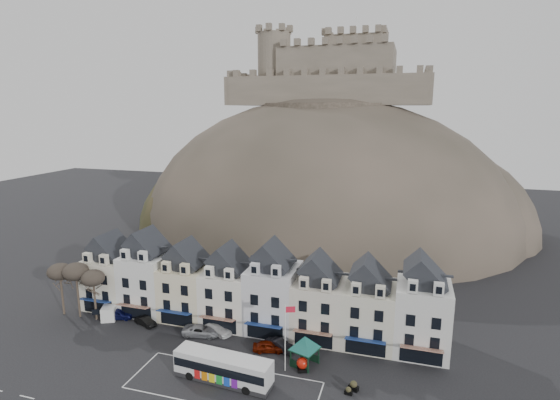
{
  "coord_description": "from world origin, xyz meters",
  "views": [
    {
      "loc": [
        21.08,
        -39.84,
        31.35
      ],
      "look_at": [
        1.96,
        24.0,
        17.25
      ],
      "focal_mm": 28.0,
      "sensor_mm": 36.0,
      "label": 1
    }
  ],
  "objects_px": {
    "car_navy": "(118,314)",
    "car_silver": "(201,331)",
    "red_buoy": "(302,364)",
    "car_black": "(145,321)",
    "flagpole": "(286,333)",
    "car_white": "(217,328)",
    "white_van": "(111,310)",
    "car_maroon": "(269,346)",
    "car_charcoal": "(280,345)",
    "bus": "(223,367)",
    "bus_shelter": "(305,343)"
  },
  "relations": [
    {
      "from": "car_silver",
      "to": "car_charcoal",
      "type": "bearing_deg",
      "value": -101.79
    },
    {
      "from": "bus",
      "to": "car_white",
      "type": "distance_m",
      "value": 11.47
    },
    {
      "from": "red_buoy",
      "to": "bus_shelter",
      "type": "bearing_deg",
      "value": 90.48
    },
    {
      "from": "bus_shelter",
      "to": "car_silver",
      "type": "height_order",
      "value": "bus_shelter"
    },
    {
      "from": "car_navy",
      "to": "car_white",
      "type": "xyz_separation_m",
      "value": [
        16.22,
        0.41,
        -0.09
      ]
    },
    {
      "from": "car_maroon",
      "to": "red_buoy",
      "type": "bearing_deg",
      "value": -134.8
    },
    {
      "from": "bus_shelter",
      "to": "car_navy",
      "type": "xyz_separation_m",
      "value": [
        -29.99,
        3.72,
        -2.23
      ]
    },
    {
      "from": "car_white",
      "to": "car_charcoal",
      "type": "relative_size",
      "value": 1.13
    },
    {
      "from": "car_navy",
      "to": "car_maroon",
      "type": "bearing_deg",
      "value": -111.97
    },
    {
      "from": "car_white",
      "to": "car_maroon",
      "type": "distance_m",
      "value": 8.87
    },
    {
      "from": "car_silver",
      "to": "white_van",
      "type": "bearing_deg",
      "value": 75.62
    },
    {
      "from": "flagpole",
      "to": "car_white",
      "type": "relative_size",
      "value": 1.79
    },
    {
      "from": "car_silver",
      "to": "car_maroon",
      "type": "bearing_deg",
      "value": -106.47
    },
    {
      "from": "car_white",
      "to": "white_van",
      "type": "bearing_deg",
      "value": 110.8
    },
    {
      "from": "white_van",
      "to": "car_navy",
      "type": "xyz_separation_m",
      "value": [
        1.52,
        -0.41,
        -0.24
      ]
    },
    {
      "from": "bus_shelter",
      "to": "car_black",
      "type": "xyz_separation_m",
      "value": [
        -24.79,
        3.13,
        -2.4
      ]
    },
    {
      "from": "bus_shelter",
      "to": "car_white",
      "type": "xyz_separation_m",
      "value": [
        -13.77,
        4.13,
        -2.32
      ]
    },
    {
      "from": "flagpole",
      "to": "white_van",
      "type": "height_order",
      "value": "flagpole"
    },
    {
      "from": "car_black",
      "to": "car_maroon",
      "type": "relative_size",
      "value": 0.92
    },
    {
      "from": "bus_shelter",
      "to": "car_charcoal",
      "type": "distance_m",
      "value": 5.22
    },
    {
      "from": "red_buoy",
      "to": "car_black",
      "type": "height_order",
      "value": "red_buoy"
    },
    {
      "from": "bus_shelter",
      "to": "car_black",
      "type": "distance_m",
      "value": 25.1
    },
    {
      "from": "white_van",
      "to": "car_maroon",
      "type": "height_order",
      "value": "white_van"
    },
    {
      "from": "car_navy",
      "to": "car_maroon",
      "type": "xyz_separation_m",
      "value": [
        24.74,
        -2.09,
        -0.08
      ]
    },
    {
      "from": "white_van",
      "to": "car_maroon",
      "type": "distance_m",
      "value": 26.38
    },
    {
      "from": "car_charcoal",
      "to": "white_van",
      "type": "bearing_deg",
      "value": 104.78
    },
    {
      "from": "bus_shelter",
      "to": "car_white",
      "type": "height_order",
      "value": "bus_shelter"
    },
    {
      "from": "flagpole",
      "to": "car_charcoal",
      "type": "distance_m",
      "value": 6.38
    },
    {
      "from": "car_silver",
      "to": "flagpole",
      "type": "bearing_deg",
      "value": -118.63
    },
    {
      "from": "white_van",
      "to": "car_white",
      "type": "xyz_separation_m",
      "value": [
        17.75,
        -0.0,
        -0.33
      ]
    },
    {
      "from": "bus",
      "to": "car_white",
      "type": "bearing_deg",
      "value": 123.07
    },
    {
      "from": "white_van",
      "to": "car_black",
      "type": "height_order",
      "value": "white_van"
    },
    {
      "from": "bus_shelter",
      "to": "white_van",
      "type": "xyz_separation_m",
      "value": [
        -31.51,
        4.13,
        -1.99
      ]
    },
    {
      "from": "car_navy",
      "to": "car_maroon",
      "type": "relative_size",
      "value": 1.12
    },
    {
      "from": "bus",
      "to": "flagpole",
      "type": "distance_m",
      "value": 8.24
    },
    {
      "from": "car_silver",
      "to": "car_maroon",
      "type": "xyz_separation_m",
      "value": [
        10.34,
        -1.21,
        -0.02
      ]
    },
    {
      "from": "flagpole",
      "to": "car_navy",
      "type": "relative_size",
      "value": 1.87
    },
    {
      "from": "white_van",
      "to": "car_silver",
      "type": "relative_size",
      "value": 0.95
    },
    {
      "from": "car_navy",
      "to": "car_maroon",
      "type": "distance_m",
      "value": 24.83
    },
    {
      "from": "car_silver",
      "to": "car_maroon",
      "type": "relative_size",
      "value": 1.25
    },
    {
      "from": "flagpole",
      "to": "car_maroon",
      "type": "relative_size",
      "value": 2.09
    },
    {
      "from": "car_black",
      "to": "car_white",
      "type": "xyz_separation_m",
      "value": [
        11.02,
        1.0,
        0.08
      ]
    },
    {
      "from": "white_van",
      "to": "car_navy",
      "type": "height_order",
      "value": "white_van"
    },
    {
      "from": "bus",
      "to": "car_black",
      "type": "relative_size",
      "value": 3.16
    },
    {
      "from": "bus_shelter",
      "to": "car_silver",
      "type": "bearing_deg",
      "value": -171.7
    },
    {
      "from": "bus",
      "to": "car_maroon",
      "type": "relative_size",
      "value": 2.9
    },
    {
      "from": "car_navy",
      "to": "car_silver",
      "type": "xyz_separation_m",
      "value": [
        14.4,
        -0.88,
        -0.06
      ]
    },
    {
      "from": "flagpole",
      "to": "car_silver",
      "type": "distance_m",
      "value": 15.07
    },
    {
      "from": "white_van",
      "to": "car_black",
      "type": "distance_m",
      "value": 6.81
    },
    {
      "from": "car_black",
      "to": "car_charcoal",
      "type": "xyz_separation_m",
      "value": [
        20.8,
        -0.69,
        0.08
      ]
    }
  ]
}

